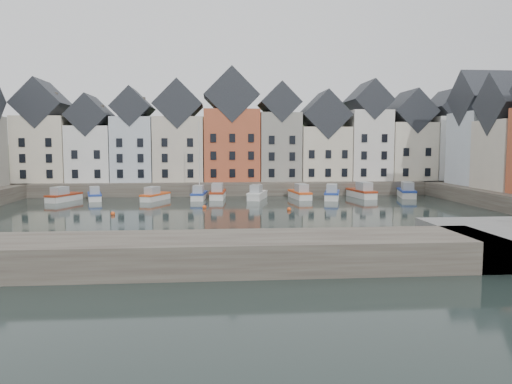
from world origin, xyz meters
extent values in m
plane|color=black|center=(0.00, 0.00, 0.00)|extent=(260.00, 260.00, 0.00)
cube|color=#443A34|center=(0.00, 30.00, 1.00)|extent=(90.00, 16.00, 2.00)
cube|color=#443A34|center=(-10.00, -22.00, 1.00)|extent=(50.00, 6.00, 2.00)
ellipsoid|color=#273219|center=(0.00, 56.00, -18.00)|extent=(153.60, 70.40, 64.00)
sphere|color=black|center=(-13.94, 50.93, 8.70)|extent=(5.77, 5.77, 5.77)
sphere|color=black|center=(24.86, 60.75, 8.12)|extent=(5.27, 5.27, 5.27)
sphere|color=black|center=(31.82, 54.20, 7.88)|extent=(5.07, 5.07, 5.07)
sphere|color=black|center=(14.28, 55.19, 7.82)|extent=(5.01, 5.01, 5.01)
sphere|color=black|center=(-37.67, 56.61, 6.57)|extent=(3.94, 3.94, 3.94)
sphere|color=black|center=(28.33, 60.25, 8.05)|extent=(5.21, 5.21, 5.21)
sphere|color=black|center=(1.99, 58.64, 8.32)|extent=(5.45, 5.45, 5.45)
sphere|color=black|center=(37.80, 48.31, 7.21)|extent=(4.49, 4.49, 4.49)
cube|color=beige|center=(-29.17, 28.00, 7.04)|extent=(7.67, 8.00, 10.07)
cube|color=black|center=(-29.17, 28.00, 13.97)|extent=(7.67, 8.16, 7.67)
cube|color=white|center=(-21.90, 28.00, 6.30)|extent=(6.56, 8.00, 8.61)
cube|color=black|center=(-21.90, 28.00, 12.23)|extent=(6.56, 8.16, 6.56)
cube|color=silver|center=(-15.37, 28.00, 7.01)|extent=(6.20, 8.00, 10.02)
cube|color=black|center=(-15.37, 28.00, 13.55)|extent=(6.20, 8.16, 6.20)
cube|color=beige|center=(-8.27, 28.00, 7.04)|extent=(7.70, 8.00, 10.08)
cube|color=black|center=(-8.27, 28.00, 13.98)|extent=(7.70, 8.16, 7.70)
cube|color=#BB5535|center=(0.07, 28.00, 7.64)|extent=(8.69, 8.00, 11.28)
cube|color=black|center=(0.07, 28.00, 15.43)|extent=(8.69, 8.16, 8.69)
cube|color=gray|center=(7.78, 28.00, 7.39)|extent=(6.43, 8.00, 10.78)
cube|color=black|center=(7.78, 28.00, 14.37)|extent=(6.43, 8.16, 6.43)
cube|color=beige|center=(15.08, 28.00, 6.28)|extent=(7.88, 8.00, 8.56)
cube|color=black|center=(15.08, 28.00, 12.51)|extent=(7.88, 8.16, 7.88)
cube|color=white|center=(22.42, 28.00, 7.64)|extent=(6.50, 8.00, 11.27)
cube|color=black|center=(22.42, 28.00, 14.88)|extent=(6.50, 8.16, 6.50)
cube|color=beige|center=(29.43, 28.00, 6.66)|extent=(7.23, 8.00, 9.32)
cube|color=black|center=(29.43, 28.00, 13.11)|extent=(7.23, 8.16, 7.23)
cube|color=white|center=(36.28, 28.00, 7.16)|extent=(6.18, 8.00, 10.32)
cube|color=black|center=(36.28, 28.00, 13.85)|extent=(6.18, 8.16, 6.18)
cube|color=silver|center=(36.00, 16.26, 7.19)|extent=(7.47, 8.00, 10.38)
cube|color=black|center=(36.00, 16.26, 14.36)|extent=(7.62, 8.00, 8.00)
sphere|color=#EC531B|center=(-4.00, 8.00, 0.15)|extent=(0.50, 0.50, 0.50)
sphere|color=#EC531B|center=(6.00, 5.00, 0.15)|extent=(0.50, 0.50, 0.50)
sphere|color=#EC531B|center=(-14.00, 3.00, 0.15)|extent=(0.50, 0.50, 0.50)
cube|color=silver|center=(-23.37, 17.45, 0.34)|extent=(3.75, 6.05, 1.07)
cube|color=#9E3116|center=(-23.37, 17.45, 0.92)|extent=(3.88, 6.20, 0.24)
cube|color=#979C9F|center=(-23.69, 16.64, 1.50)|extent=(2.11, 2.66, 1.16)
cube|color=silver|center=(-19.55, 18.58, 0.32)|extent=(3.00, 5.74, 1.01)
cube|color=#223D9C|center=(-19.55, 18.58, 0.87)|extent=(3.11, 5.87, 0.23)
cube|color=#979C9F|center=(-19.34, 17.78, 1.42)|extent=(1.80, 2.46, 1.10)
cube|color=silver|center=(-10.96, 17.45, 0.32)|extent=(3.74, 5.75, 1.02)
cube|color=#EC531B|center=(-10.96, 17.45, 0.88)|extent=(3.87, 5.89, 0.23)
cube|color=#979C9F|center=(-11.29, 16.69, 1.43)|extent=(2.07, 2.55, 1.11)
cube|color=silver|center=(-4.91, 18.32, 0.34)|extent=(2.22, 5.88, 1.05)
cube|color=#223D9C|center=(-4.91, 18.32, 0.91)|extent=(2.33, 6.01, 0.24)
cube|color=#979C9F|center=(-4.98, 17.46, 1.49)|extent=(1.54, 2.41, 1.15)
cylinder|color=silver|center=(-4.86, 18.89, 5.75)|extent=(0.13, 0.13, 10.55)
cube|color=silver|center=(-2.23, 19.30, 0.37)|extent=(2.47, 6.52, 1.17)
cube|color=#9E3116|center=(-2.23, 19.30, 1.01)|extent=(2.58, 6.66, 0.27)
cube|color=#979C9F|center=(-2.31, 18.35, 1.65)|extent=(1.71, 2.67, 1.28)
cube|color=silver|center=(3.39, 17.86, 0.35)|extent=(3.40, 6.22, 1.09)
cube|color=silver|center=(3.39, 17.86, 0.94)|extent=(3.53, 6.36, 0.25)
cube|color=#979C9F|center=(3.14, 17.01, 1.54)|extent=(2.01, 2.68, 1.19)
cube|color=silver|center=(9.56, 18.09, 0.36)|extent=(2.52, 6.32, 1.13)
cube|color=#EC531B|center=(9.56, 18.09, 0.97)|extent=(2.64, 6.45, 0.26)
cube|color=#979C9F|center=(9.67, 17.18, 1.59)|extent=(1.70, 2.61, 1.23)
cube|color=silver|center=(14.05, 16.98, 0.36)|extent=(3.45, 6.47, 1.14)
cube|color=#223D9C|center=(14.05, 16.98, 0.98)|extent=(3.58, 6.62, 0.26)
cube|color=#979C9F|center=(13.81, 16.08, 1.60)|extent=(2.06, 2.78, 1.24)
cube|color=silver|center=(18.84, 18.66, 0.39)|extent=(2.81, 6.82, 1.21)
cube|color=#9E3116|center=(18.84, 18.66, 1.05)|extent=(2.94, 6.96, 0.28)
cube|color=#979C9F|center=(18.97, 17.68, 1.71)|extent=(1.87, 2.82, 1.32)
cube|color=silver|center=(25.78, 18.86, 0.38)|extent=(3.38, 6.72, 1.18)
cube|color=#223D9C|center=(25.78, 18.86, 1.02)|extent=(3.51, 6.87, 0.27)
cube|color=#979C9F|center=(25.55, 17.92, 1.67)|extent=(2.06, 2.86, 1.29)
camera|label=1|loc=(-2.94, -52.80, 7.73)|focal=35.00mm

